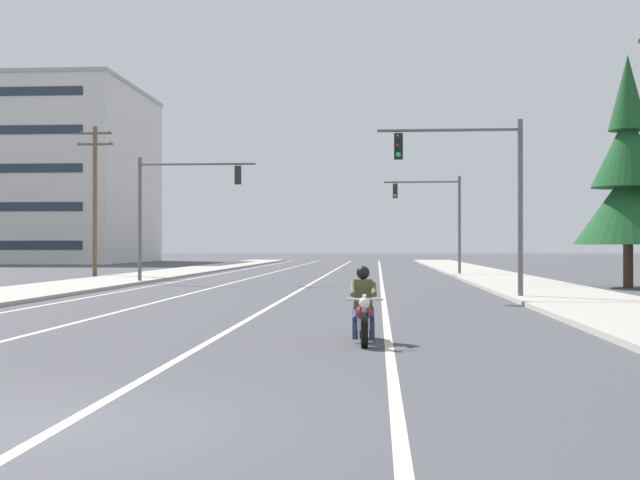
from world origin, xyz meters
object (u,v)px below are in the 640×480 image
object	(u,v)px
conifer_tree_right_verge_near	(628,181)
traffic_signal_mid_right	(438,210)
motorcycle_with_rider	(363,312)
traffic_signal_near_right	(478,180)
utility_pole_left_near	(95,196)
traffic_signal_near_left	(174,199)
apartment_building_far_left_block	(11,176)

from	to	relation	value
conifer_tree_right_verge_near	traffic_signal_mid_right	bearing A→B (deg)	115.90
motorcycle_with_rider	traffic_signal_near_right	distance (m)	14.09
traffic_signal_near_right	traffic_signal_mid_right	world-z (taller)	same
traffic_signal_near_right	traffic_signal_mid_right	xyz separation A→B (m)	(0.28, 23.56, -0.01)
motorcycle_with_rider	conifer_tree_right_verge_near	xyz separation A→B (m)	(11.29, 21.72, 4.13)
motorcycle_with_rider	utility_pole_left_near	world-z (taller)	utility_pole_left_near
motorcycle_with_rider	traffic_signal_mid_right	world-z (taller)	traffic_signal_mid_right
traffic_signal_near_left	traffic_signal_mid_right	size ratio (longest dim) A/B	1.00
motorcycle_with_rider	conifer_tree_right_verge_near	bearing A→B (deg)	62.52
traffic_signal_near_right	motorcycle_with_rider	bearing A→B (deg)	-105.93
motorcycle_with_rider	traffic_signal_near_left	bearing A→B (deg)	111.59
motorcycle_with_rider	traffic_signal_near_right	size ratio (longest dim) A/B	0.35
traffic_signal_near_right	utility_pole_left_near	xyz separation A→B (m)	(-20.21, 19.57, 0.72)
utility_pole_left_near	conifer_tree_right_verge_near	distance (m)	29.85
motorcycle_with_rider	traffic_signal_mid_right	bearing A→B (deg)	83.74
motorcycle_with_rider	traffic_signal_near_left	distance (m)	26.56
traffic_signal_near_right	conifer_tree_right_verge_near	bearing A→B (deg)	48.70
utility_pole_left_near	conifer_tree_right_verge_near	xyz separation A→B (m)	(27.76, -10.98, -0.10)
utility_pole_left_near	apartment_building_far_left_block	distance (m)	49.98
motorcycle_with_rider	traffic_signal_mid_right	xyz separation A→B (m)	(4.03, 36.69, 3.51)
utility_pole_left_near	conifer_tree_right_verge_near	size ratio (longest dim) A/B	0.87
traffic_signal_mid_right	utility_pole_left_near	bearing A→B (deg)	-168.97
utility_pole_left_near	traffic_signal_near_left	bearing A→B (deg)	-50.49
traffic_signal_near_right	traffic_signal_near_left	size ratio (longest dim) A/B	1.00
utility_pole_left_near	motorcycle_with_rider	bearing A→B (deg)	-63.27
traffic_signal_mid_right	apartment_building_far_left_block	bearing A→B (deg)	138.89
traffic_signal_near_right	traffic_signal_mid_right	distance (m)	23.56
motorcycle_with_rider	conifer_tree_right_verge_near	size ratio (longest dim) A/B	0.21
traffic_signal_near_right	conifer_tree_right_verge_near	size ratio (longest dim) A/B	0.60
traffic_signal_near_left	apartment_building_far_left_block	distance (m)	60.52
traffic_signal_near_left	traffic_signal_mid_right	xyz separation A→B (m)	(13.71, 12.21, -0.06)
motorcycle_with_rider	apartment_building_far_left_block	size ratio (longest dim) A/B	0.08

